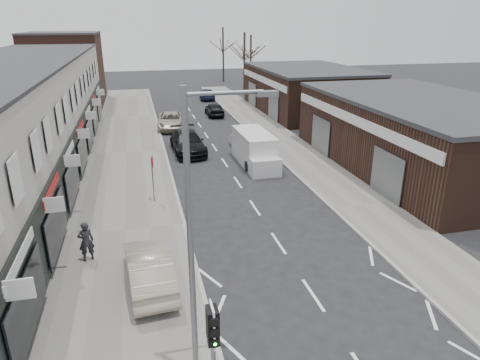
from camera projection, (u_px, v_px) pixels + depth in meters
ground at (337, 331)px, 13.84m from camera, size 160.00×160.00×0.00m
pavement_left at (127, 153)px, 32.37m from camera, size 5.50×64.00×0.12m
pavement_right at (283, 142)px, 35.12m from camera, size 3.50×64.00×0.12m
shop_terrace_left at (13, 118)px, 27.38m from camera, size 8.00×41.00×7.10m
brick_block_far at (66, 70)px, 50.44m from camera, size 8.00×10.00×8.00m
right_unit_near at (419, 135)px, 28.56m from camera, size 10.00×18.00×4.50m
right_unit_far at (307, 91)px, 46.77m from camera, size 10.00×16.00×4.50m
tree_far_a at (244, 93)px, 59.53m from camera, size 3.60×3.60×8.00m
tree_far_b at (251, 86)px, 65.55m from camera, size 3.60×3.60×7.50m
tree_far_c at (224, 82)px, 70.35m from camera, size 3.60×3.60×8.50m
traffic_light at (213, 334)px, 10.20m from camera, size 0.28×0.60×3.10m
street_lamp at (197, 229)px, 10.50m from camera, size 2.23×0.22×8.00m
warning_sign at (153, 165)px, 22.86m from camera, size 0.12×0.80×2.70m
white_van at (255, 149)px, 29.65m from camera, size 2.08×5.74×2.23m
sedan_on_pavement at (149, 268)px, 15.79m from camera, size 1.90×4.55×1.46m
pedestrian at (86, 241)px, 17.45m from camera, size 0.71×0.55×1.72m
parked_car_left_a at (187, 141)px, 32.95m from camera, size 2.01×4.26×1.41m
parked_car_left_b at (188, 142)px, 32.34m from camera, size 2.46×5.61×1.61m
parked_car_left_c at (171, 121)px, 39.57m from camera, size 2.81×5.40×1.45m
parked_car_right_a at (246, 142)px, 32.85m from camera, size 1.76×4.35×1.41m
parked_car_right_b at (214, 109)px, 44.98m from camera, size 1.71×4.12×1.40m
parked_car_right_c at (207, 94)px, 54.42m from camera, size 2.25×4.65×1.30m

